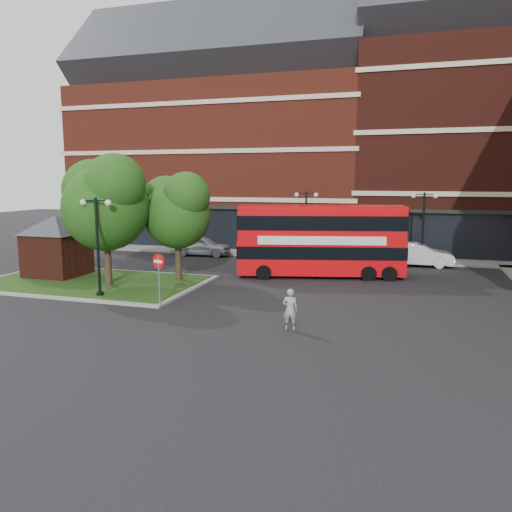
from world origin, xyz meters
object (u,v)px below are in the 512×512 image
(car_white, at_px, (417,255))
(bus, at_px, (320,236))
(car_silver, at_px, (202,246))
(woman, at_px, (290,309))

(car_white, bearing_deg, bus, 131.98)
(bus, xyz_separation_m, car_silver, (-10.20, 5.57, -1.71))
(woman, xyz_separation_m, car_white, (4.94, 16.68, -0.05))
(bus, xyz_separation_m, woman, (0.77, -11.11, -1.65))
(woman, relative_size, car_white, 0.35)
(car_silver, bearing_deg, bus, -123.28)
(car_white, bearing_deg, woman, 161.19)
(bus, bearing_deg, woman, -99.75)
(woman, relative_size, car_silver, 0.37)
(car_silver, distance_m, car_white, 15.91)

